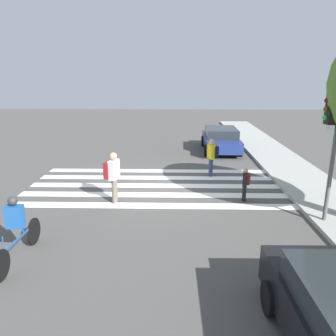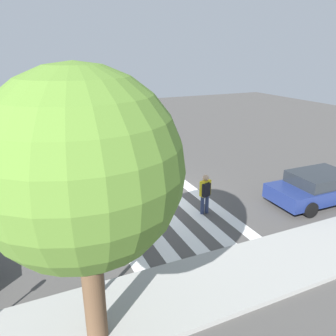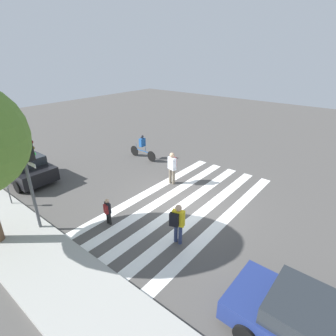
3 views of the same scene
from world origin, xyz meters
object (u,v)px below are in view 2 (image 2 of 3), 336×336
Objects in this scene: pedestrian_child_with_backpack at (101,171)px; pedestrian_adult_blue_shirt at (205,191)px; cyclist_far_lane at (10,176)px; traffic_light at (95,196)px; pedestrian_adult_tall_backpack at (143,223)px; street_tree at (82,171)px; car_parked_dark_suv at (318,187)px.

pedestrian_adult_blue_shirt is (-3.21, 3.77, -0.08)m from pedestrian_child_with_backpack.
pedestrian_adult_blue_shirt is 0.71× the size of cyclist_far_lane.
pedestrian_adult_blue_shirt is 8.81m from cyclist_far_lane.
pedestrian_adult_tall_backpack is (-1.87, -1.86, -2.14)m from traffic_light.
traffic_light is 2.45× the size of pedestrian_adult_blue_shirt.
cyclist_far_lane is (4.05, -6.24, 0.17)m from pedestrian_adult_tall_backpack.
traffic_light is 0.67× the size of street_tree.
car_parked_dark_suv is at bearing -30.34° from pedestrian_adult_blue_shirt.
pedestrian_child_with_backpack reaches higher than car_parked_dark_suv.
cyclist_far_lane is at bearing -27.20° from car_parked_dark_suv.
street_tree is 3.34× the size of pedestrian_child_with_backpack.
car_parked_dark_suv is (-9.77, -1.69, -2.14)m from traffic_light.
street_tree is at bearing -159.33° from pedestrian_adult_blue_shirt.
pedestrian_child_with_backpack is 4.67m from pedestrian_adult_tall_backpack.
pedestrian_child_with_backpack is 4.12m from cyclist_far_lane.
cyclist_far_lane reaches higher than pedestrian_adult_tall_backpack.
car_parked_dark_suv is (-8.16, 4.82, -0.35)m from pedestrian_child_with_backpack.
street_tree is at bearing 101.43° from cyclist_far_lane.
traffic_light is 2.03m from street_tree.
car_parked_dark_suv is at bearing 14.35° from pedestrian_adult_tall_backpack.
traffic_light is 5.85m from pedestrian_adult_blue_shirt.
street_tree reaches higher than cyclist_far_lane.
pedestrian_adult_blue_shirt is 5.07m from car_parked_dark_suv.
street_tree reaches higher than car_parked_dark_suv.
pedestrian_adult_blue_shirt reaches higher than cyclist_far_lane.
traffic_light is 0.93× the size of car_parked_dark_suv.
pedestrian_adult_blue_shirt is at bearing -10.97° from car_parked_dark_suv.
pedestrian_adult_blue_shirt is 0.38× the size of car_parked_dark_suv.
pedestrian_adult_tall_backpack is at bearing 178.25° from pedestrian_adult_blue_shirt.
traffic_light is at bearing 91.99° from pedestrian_child_with_backpack.
street_tree is 1.38× the size of car_parked_dark_suv.
traffic_light is 8.62m from cyclist_far_lane.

